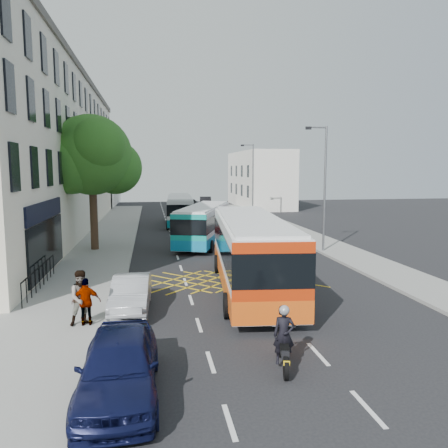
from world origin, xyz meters
name	(u,v)px	position (x,y,z in m)	size (l,w,h in m)	color
ground	(287,320)	(0.00, 0.00, 0.00)	(120.00, 120.00, 0.00)	black
pavement_left	(95,250)	(-8.50, 15.00, 0.07)	(5.00, 70.00, 0.15)	gray
pavement_right	(323,243)	(7.50, 15.00, 0.07)	(3.00, 70.00, 0.15)	gray
terrace_main	(38,153)	(-14.00, 24.49, 6.76)	(8.30, 45.00, 13.50)	beige
terrace_far	(89,172)	(-14.00, 55.00, 5.00)	(8.00, 20.00, 10.00)	silver
building_right	(259,179)	(11.00, 48.00, 4.00)	(6.00, 18.00, 8.00)	silver
street_tree	(91,156)	(-8.51, 14.97, 6.29)	(6.30, 5.70, 8.80)	#382619
lamp_near	(323,182)	(6.20, 12.00, 4.62)	(1.45, 0.15, 8.00)	slate
lamp_far	(252,177)	(6.20, 32.00, 4.62)	(1.45, 0.15, 8.00)	slate
railings	(40,276)	(-9.70, 5.30, 0.72)	(0.08, 5.60, 1.14)	black
bus_near	(250,251)	(-0.37, 4.29, 1.74)	(3.87, 11.93, 3.30)	silver
bus_mid	(204,224)	(-0.98, 16.77, 1.48)	(5.31, 10.20, 2.80)	silver
bus_far	(180,210)	(-1.96, 28.24, 1.50)	(2.95, 10.23, 2.84)	silver
motorbike	(284,339)	(-1.28, -3.69, 0.84)	(0.72, 1.98, 1.78)	black
parked_car_blue	(119,365)	(-5.60, -4.51, 0.79)	(1.85, 4.61, 1.57)	#0D1136
parked_car_silver	(131,294)	(-5.60, 2.06, 0.66)	(1.39, 4.00, 1.32)	#9FA0A6
red_hatchback	(267,232)	(3.95, 17.40, 0.69)	(1.94, 4.77, 1.38)	#BE0808
distant_car_grey	(190,204)	(0.54, 44.38, 0.71)	(2.36, 5.11, 1.42)	#3C3F44
distant_car_silver	(226,210)	(4.06, 36.46, 0.63)	(1.48, 3.67, 1.25)	#ADAEB5
distant_car_dark	(205,202)	(3.13, 48.70, 0.76)	(1.60, 4.59, 1.51)	black
pedestrian_near	(83,298)	(-7.13, 0.31, 1.09)	(0.92, 0.71, 1.89)	gray
pedestrian_far	(86,302)	(-7.00, 0.25, 0.97)	(0.96, 0.40, 1.63)	gray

